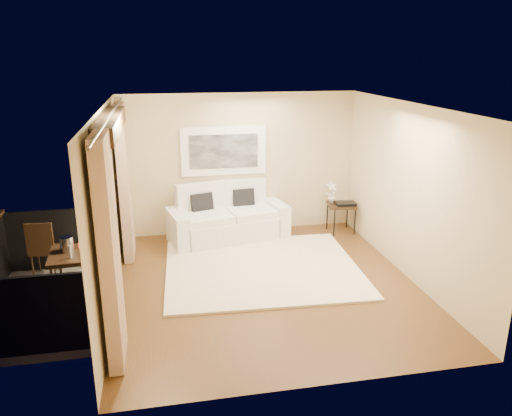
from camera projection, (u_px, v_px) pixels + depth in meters
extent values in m
plane|color=brown|center=(267.00, 284.00, 7.68)|extent=(5.00, 5.00, 0.00)
plane|color=white|center=(268.00, 107.00, 6.87)|extent=(5.00, 5.00, 0.00)
plane|color=tan|center=(240.00, 164.00, 9.62)|extent=(4.50, 0.00, 4.50)
plane|color=tan|center=(321.00, 271.00, 4.94)|extent=(4.50, 0.00, 4.50)
plane|color=tan|center=(410.00, 192.00, 7.69)|extent=(0.00, 5.00, 5.00)
plane|color=tan|center=(117.00, 177.00, 8.59)|extent=(0.00, 2.70, 2.70)
plane|color=tan|center=(93.00, 263.00, 5.13)|extent=(0.00, 2.70, 2.70)
plane|color=tan|center=(100.00, 122.00, 6.50)|extent=(0.00, 2.40, 2.40)
cube|color=black|center=(109.00, 124.00, 6.53)|extent=(0.28, 2.40, 0.22)
cube|color=#605B56|center=(52.00, 307.00, 7.12)|extent=(1.80, 2.60, 0.12)
cube|color=black|center=(62.00, 239.00, 8.14)|extent=(1.80, 0.06, 1.00)
cube|color=black|center=(25.00, 316.00, 5.76)|extent=(1.80, 0.06, 1.00)
cube|color=tan|center=(125.00, 183.00, 8.35)|extent=(0.16, 0.75, 2.62)
cube|color=tan|center=(109.00, 253.00, 5.45)|extent=(0.16, 0.75, 2.62)
cylinder|color=#4C473F|center=(110.00, 115.00, 6.50)|extent=(0.04, 4.80, 0.04)
cube|color=white|center=(224.00, 151.00, 9.45)|extent=(1.62, 0.05, 0.92)
cube|color=black|center=(224.00, 151.00, 9.42)|extent=(1.30, 0.02, 0.64)
cube|color=#EFE4C0|center=(262.00, 268.00, 8.20)|extent=(3.25, 2.87, 0.04)
cube|color=white|center=(228.00, 228.00, 9.45)|extent=(1.92, 1.27, 0.44)
cube|color=white|center=(222.00, 203.00, 9.65)|extent=(1.78, 0.57, 0.85)
cube|color=white|center=(178.00, 230.00, 9.06)|extent=(0.43, 0.97, 0.65)
cube|color=white|center=(275.00, 217.00, 9.77)|extent=(0.43, 0.97, 0.65)
cube|color=white|center=(207.00, 217.00, 9.18)|extent=(0.98, 0.98, 0.15)
cube|color=white|center=(250.00, 212.00, 9.49)|extent=(0.98, 0.98, 0.15)
cube|color=black|center=(202.00, 204.00, 9.33)|extent=(0.45, 0.30, 0.43)
cube|color=black|center=(244.00, 200.00, 9.64)|extent=(0.43, 0.22, 0.43)
cube|color=black|center=(342.00, 205.00, 9.74)|extent=(0.62, 0.62, 0.04)
cylinder|color=black|center=(334.00, 223.00, 9.59)|extent=(0.03, 0.03, 0.53)
cylinder|color=black|center=(355.00, 222.00, 9.67)|extent=(0.03, 0.03, 0.53)
cylinder|color=black|center=(327.00, 216.00, 9.99)|extent=(0.03, 0.03, 0.53)
cylinder|color=black|center=(347.00, 215.00, 10.06)|extent=(0.03, 0.03, 0.53)
cube|color=black|center=(346.00, 203.00, 9.70)|extent=(0.41, 0.32, 0.05)
imported|color=white|center=(332.00, 192.00, 9.75)|extent=(0.25, 0.19, 0.44)
cube|color=black|center=(77.00, 255.00, 6.72)|extent=(0.76, 0.76, 0.06)
cylinder|color=black|center=(54.00, 295.00, 6.52)|extent=(0.04, 0.04, 0.78)
cylinder|color=black|center=(100.00, 291.00, 6.63)|extent=(0.04, 0.04, 0.78)
cylinder|color=black|center=(62.00, 276.00, 7.06)|extent=(0.04, 0.04, 0.78)
cylinder|color=black|center=(104.00, 273.00, 7.17)|extent=(0.04, 0.04, 0.78)
cube|color=black|center=(45.00, 250.00, 7.87)|extent=(0.43, 0.43, 0.05)
cube|color=black|center=(40.00, 240.00, 7.62)|extent=(0.41, 0.08, 0.53)
cylinder|color=black|center=(60.00, 258.00, 8.11)|extent=(0.03, 0.03, 0.41)
cylinder|color=black|center=(39.00, 259.00, 8.07)|extent=(0.03, 0.03, 0.41)
cylinder|color=black|center=(55.00, 267.00, 7.80)|extent=(0.03, 0.03, 0.41)
cylinder|color=black|center=(33.00, 268.00, 7.76)|extent=(0.03, 0.03, 0.41)
cylinder|color=black|center=(4.00, 334.00, 5.95)|extent=(0.03, 0.03, 0.40)
cylinder|color=black|center=(3.00, 322.00, 6.22)|extent=(0.03, 0.03, 0.40)
cylinder|color=silver|center=(67.00, 244.00, 6.74)|extent=(0.18, 0.18, 0.20)
cylinder|color=red|center=(80.00, 245.00, 6.86)|extent=(0.06, 0.06, 0.07)
cylinder|color=silver|center=(70.00, 252.00, 6.50)|extent=(0.04, 0.04, 0.18)
cylinder|color=silver|center=(88.00, 250.00, 6.65)|extent=(0.06, 0.06, 0.12)
cylinder|color=white|center=(88.00, 248.00, 6.69)|extent=(0.06, 0.06, 0.12)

